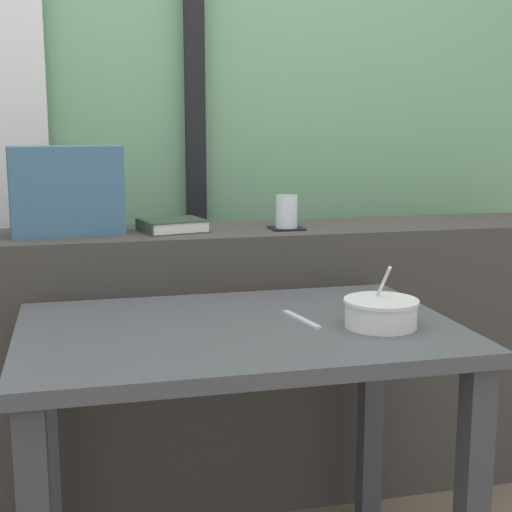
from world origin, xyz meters
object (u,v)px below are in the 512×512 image
at_px(throw_pillow, 66,191).
at_px(fork_utensil, 301,319).
at_px(closed_book, 172,225).
at_px(soup_bowl, 381,313).
at_px(coaster_square, 286,228).
at_px(breakfast_table, 239,375).
at_px(juice_glass, 287,213).

xyz_separation_m(throw_pillow, fork_utensil, (0.55, -0.58, -0.27)).
relative_size(closed_book, soup_bowl, 1.23).
xyz_separation_m(closed_book, throw_pillow, (-0.31, 0.01, 0.11)).
bearing_deg(fork_utensil, throw_pillow, 121.86).
distance_m(coaster_square, throw_pillow, 0.67).
relative_size(throw_pillow, soup_bowl, 1.82).
height_order(breakfast_table, throw_pillow, throw_pillow).
bearing_deg(throw_pillow, fork_utensil, -46.83).
bearing_deg(juice_glass, closed_book, 174.02).
bearing_deg(fork_utensil, closed_book, 101.22).
bearing_deg(closed_book, fork_utensil, -67.47).
bearing_deg(soup_bowl, coaster_square, 94.49).
height_order(breakfast_table, fork_utensil, fork_utensil).
relative_size(coaster_square, juice_glass, 0.99).
height_order(juice_glass, closed_book, juice_glass).
bearing_deg(breakfast_table, fork_utensil, 2.77).
relative_size(coaster_square, fork_utensil, 0.59).
xyz_separation_m(juice_glass, closed_book, (-0.35, 0.04, -0.03)).
bearing_deg(soup_bowl, fork_utensil, 149.65).
relative_size(soup_bowl, fork_utensil, 1.03).
height_order(closed_book, throw_pillow, throw_pillow).
relative_size(breakfast_table, fork_utensil, 6.04).
height_order(coaster_square, fork_utensil, coaster_square).
xyz_separation_m(juice_glass, fork_utensil, (-0.11, -0.54, -0.19)).
xyz_separation_m(closed_book, soup_bowl, (0.40, -0.67, -0.13)).
bearing_deg(juice_glass, coaster_square, 0.00).
height_order(breakfast_table, soup_bowl, soup_bowl).
height_order(closed_book, fork_utensil, closed_book).
distance_m(juice_glass, soup_bowl, 0.65).
height_order(throw_pillow, soup_bowl, throw_pillow).
height_order(breakfast_table, closed_book, closed_book).
relative_size(breakfast_table, closed_book, 4.76).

